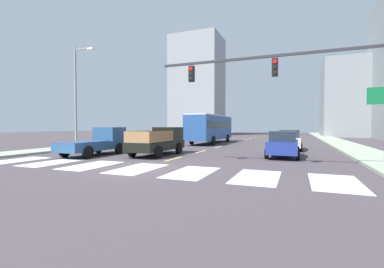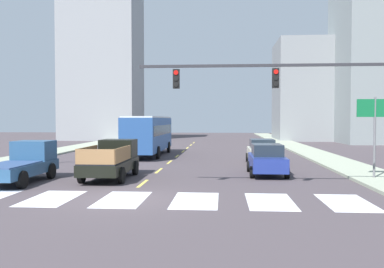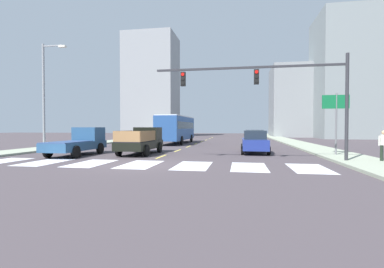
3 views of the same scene
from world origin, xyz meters
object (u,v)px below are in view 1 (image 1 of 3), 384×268
Objects in this scene: traffic_signal_gantry at (303,78)px; city_bus at (211,127)px; sedan_far at (289,140)px; pickup_dark at (98,142)px; streetlight_left at (77,93)px; pickup_stakebed at (160,142)px; sedan_near_left at (283,144)px.

city_bus is at bearing 120.35° from traffic_signal_gantry.
sedan_far is (8.95, -5.94, -1.09)m from city_bus.
pickup_dark is 15.49m from sedan_far.
city_bus is at bearing 74.70° from pickup_dark.
sedan_far is 0.49× the size of streetlight_left.
pickup_dark is at bearing -31.39° from streetlight_left.
pickup_stakebed is 0.48× the size of traffic_signal_gantry.
sedan_far is at bearing 43.38° from pickup_stakebed.
traffic_signal_gantry reaches higher than pickup_stakebed.
pickup_dark is 0.58× the size of streetlight_left.
sedan_far is at bearing 34.04° from pickup_dark.
traffic_signal_gantry is 1.20× the size of streetlight_left.
sedan_near_left is 17.83m from streetlight_left.
pickup_stakebed is at bearing -171.01° from sedan_near_left.
traffic_signal_gantry reaches higher than sedan_near_left.
city_bus reaches higher than pickup_stakebed.
pickup_dark is at bearing 172.74° from traffic_signal_gantry.
sedan_near_left is 0.49× the size of streetlight_left.
city_bus reaches higher than sedan_far.
traffic_signal_gantry reaches higher than pickup_dark.
traffic_signal_gantry is at bearing -17.59° from pickup_stakebed.
pickup_stakebed is 1.18× the size of sedan_far.
pickup_stakebed is 8.41m from sedan_near_left.
streetlight_left is (-9.10, 1.41, 4.03)m from pickup_stakebed.
traffic_signal_gantry is at bearing -9.08° from pickup_dark.
streetlight_left is (-18.43, 4.78, 0.70)m from traffic_signal_gantry.
sedan_near_left is 0.41× the size of traffic_signal_gantry.
streetlight_left reaches higher than pickup_dark.
sedan_near_left is at bearing -53.48° from city_bus.
sedan_far is at bearing -33.71° from city_bus.
sedan_near_left is (8.70, -11.69, -1.09)m from city_bus.
pickup_stakebed is at bearing -8.82° from streetlight_left.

